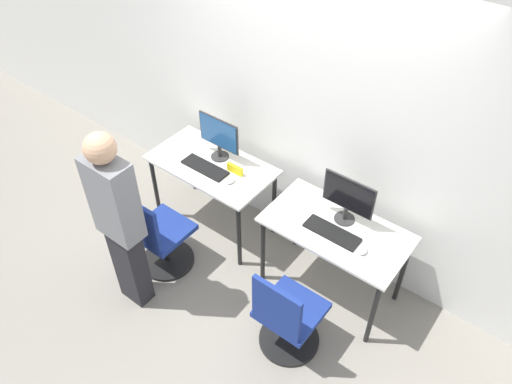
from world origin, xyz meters
TOP-DOWN VIEW (x-y plane):
  - ground_plane at (0.00, 0.00)m, footprint 20.00×20.00m
  - wall_back at (0.00, 0.74)m, footprint 12.00×0.05m
  - desk_left at (-0.64, 0.31)m, footprint 1.13×0.61m
  - monitor_left at (-0.64, 0.43)m, footprint 0.43×0.16m
  - keyboard_left at (-0.64, 0.22)m, footprint 0.44×0.15m
  - mouse_left at (-0.35, 0.22)m, footprint 0.06×0.09m
  - office_chair_left at (-0.67, -0.38)m, footprint 0.48×0.48m
  - person_left at (-0.61, -0.75)m, footprint 0.36×0.22m
  - desk_right at (0.64, 0.31)m, footprint 1.13×0.61m
  - monitor_right at (0.64, 0.43)m, footprint 0.43×0.16m
  - keyboard_right at (0.64, 0.24)m, footprint 0.44×0.15m
  - mouse_right at (0.93, 0.21)m, footprint 0.06×0.09m
  - office_chair_right at (0.67, -0.37)m, footprint 0.48×0.48m
  - placard_left at (-0.40, 0.34)m, footprint 0.16×0.03m

SIDE VIEW (x-z plane):
  - ground_plane at x=0.00m, z-range 0.00..0.00m
  - office_chair_left at x=-0.67m, z-range -0.08..0.80m
  - office_chair_right at x=0.67m, z-range -0.08..0.80m
  - desk_left at x=-0.64m, z-range 0.29..1.04m
  - desk_right at x=0.64m, z-range 0.29..1.04m
  - keyboard_left at x=-0.64m, z-range 0.76..0.78m
  - keyboard_right at x=0.64m, z-range 0.76..0.78m
  - mouse_left at x=-0.35m, z-range 0.76..0.79m
  - mouse_right at x=0.93m, z-range 0.76..0.79m
  - placard_left at x=-0.40m, z-range 0.76..0.84m
  - person_left at x=-0.61m, z-range 0.08..1.78m
  - monitor_left at x=-0.64m, z-range 0.78..1.19m
  - monitor_right at x=0.64m, z-range 0.78..1.19m
  - wall_back at x=0.00m, z-range 0.00..2.80m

